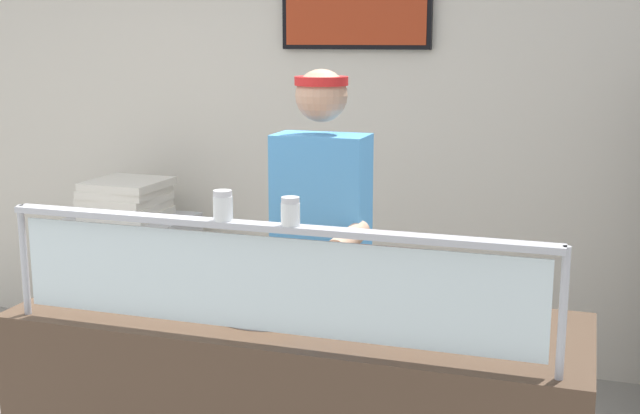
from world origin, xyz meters
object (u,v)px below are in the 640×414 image
object	(u,v)px
pizza_server	(273,301)
pizza_box_stack	(126,199)
pizza_tray	(272,305)
pepper_flake_shaker	(290,213)
parmesan_shaker	(223,207)
worker_figure	(322,254)

from	to	relation	value
pizza_server	pizza_box_stack	size ratio (longest dim) A/B	0.62
pizza_tray	pepper_flake_shaker	size ratio (longest dim) A/B	5.00
pizza_server	pizza_box_stack	xyz separation A→B (m)	(-1.56, 1.62, -0.04)
parmesan_shaker	pizza_box_stack	world-z (taller)	parmesan_shaker
pizza_box_stack	pepper_flake_shaker	bearing A→B (deg)	-47.60
pizza_tray	pizza_server	bearing A→B (deg)	-57.33
parmesan_shaker	worker_figure	xyz separation A→B (m)	(0.03, 0.88, -0.37)
parmesan_shaker	pizza_server	bearing A→B (deg)	79.75
pizza_tray	pizza_box_stack	xyz separation A→B (m)	(-1.55, 1.60, -0.02)
pepper_flake_shaker	pizza_server	bearing A→B (deg)	121.07
parmesan_shaker	pizza_box_stack	size ratio (longest dim) A/B	0.21
parmesan_shaker	pepper_flake_shaker	bearing A→B (deg)	-0.00
pizza_box_stack	worker_figure	bearing A→B (deg)	-33.41
pizza_tray	parmesan_shaker	xyz separation A→B (m)	(-0.04, -0.30, 0.41)
pizza_tray	parmesan_shaker	distance (m)	0.51
pizza_tray	pepper_flake_shaker	xyz separation A→B (m)	(0.18, -0.30, 0.40)
pizza_tray	pizza_box_stack	world-z (taller)	pizza_box_stack
pizza_box_stack	parmesan_shaker	bearing A→B (deg)	-51.44
pepper_flake_shaker	worker_figure	xyz separation A→B (m)	(-0.19, 0.88, -0.36)
parmesan_shaker	pepper_flake_shaker	distance (m)	0.22
pizza_tray	pizza_server	xyz separation A→B (m)	(0.01, -0.02, 0.02)
pizza_tray	pizza_box_stack	distance (m)	2.23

